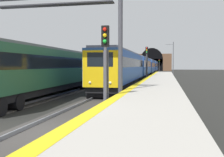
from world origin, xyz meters
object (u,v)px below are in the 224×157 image
at_px(train_main_approaching, 145,67).
at_px(overhead_signal_gantry, 54,20).
at_px(train_adjacent_platform, 84,68).
at_px(railway_signal_near, 105,61).
at_px(railway_signal_mid, 147,61).
at_px(catenary_mast_near, 173,59).
at_px(railway_signal_far, 159,64).

relative_size(train_main_approaching, overhead_signal_gantry, 8.84).
height_order(train_main_approaching, overhead_signal_gantry, overhead_signal_gantry).
bearing_deg(train_adjacent_platform, railway_signal_near, 19.91).
bearing_deg(overhead_signal_gantry, railway_signal_mid, -9.90).
height_order(train_adjacent_platform, railway_signal_mid, railway_signal_mid).
xyz_separation_m(train_main_approaching, catenary_mast_near, (6.97, -6.17, 1.91)).
height_order(train_main_approaching, train_adjacent_platform, train_adjacent_platform).
relative_size(train_adjacent_platform, railway_signal_far, 7.78).
bearing_deg(overhead_signal_gantry, railway_signal_far, -2.77).
bearing_deg(catenary_mast_near, train_main_approaching, 138.48).
distance_m(railway_signal_near, railway_signal_mid, 27.39).
bearing_deg(catenary_mast_near, overhead_signal_gantry, 170.14).
relative_size(train_adjacent_platform, railway_signal_near, 8.45).
height_order(train_adjacent_platform, railway_signal_near, train_adjacent_platform).
bearing_deg(overhead_signal_gantry, train_main_approaching, -3.33).
bearing_deg(railway_signal_mid, train_main_approaching, -174.68).
bearing_deg(railway_signal_far, train_adjacent_platform, -5.23).
height_order(train_main_approaching, catenary_mast_near, catenary_mast_near).
bearing_deg(train_main_approaching, train_adjacent_platform, -10.09).
bearing_deg(railway_signal_near, catenary_mast_near, 175.22).
relative_size(train_main_approaching, railway_signal_mid, 14.90).
xyz_separation_m(railway_signal_near, railway_signal_far, (90.63, 0.00, 0.22)).
relative_size(train_adjacent_platform, overhead_signal_gantry, 4.27).
height_order(train_main_approaching, railway_signal_near, railway_signal_near).
distance_m(railway_signal_near, railway_signal_far, 90.63).
relative_size(train_main_approaching, train_adjacent_platform, 2.07).
bearing_deg(train_main_approaching, catenary_mast_near, 138.18).
height_order(railway_signal_near, railway_signal_far, railway_signal_far).
distance_m(overhead_signal_gantry, catenary_mast_near, 50.62).
bearing_deg(train_adjacent_platform, railway_signal_mid, 145.27).
relative_size(railway_signal_near, overhead_signal_gantry, 0.51).
relative_size(railway_signal_far, catenary_mast_near, 0.60).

